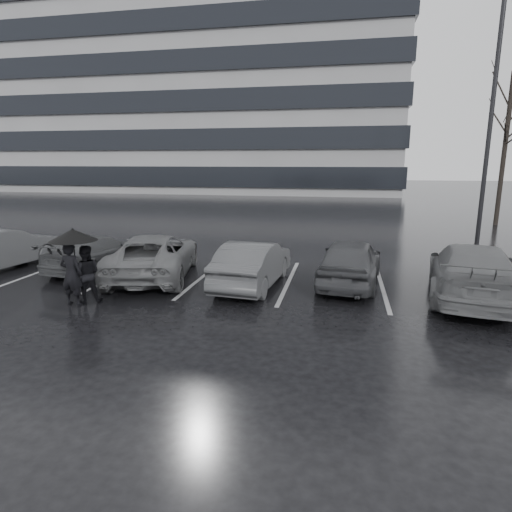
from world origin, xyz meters
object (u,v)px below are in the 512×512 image
object	(u,v)px
car_west_a	(253,264)
car_west_d	(1,248)
car_west_c	(96,252)
tree_north	(504,151)
lamp_post	(489,138)
car_main	(350,261)
car_west_b	(154,256)
pedestrian_left	(71,274)
pedestrian_right	(86,274)
car_east	(472,271)

from	to	relation	value
car_west_a	car_west_d	size ratio (longest dim) A/B	0.95
car_west_c	tree_north	size ratio (longest dim) A/B	0.48
car_west_a	car_west_d	bearing A→B (deg)	2.75
car_west_a	lamp_post	world-z (taller)	lamp_post
car_main	car_west_b	xyz separation A→B (m)	(-6.16, -0.39, -0.01)
car_west_a	pedestrian_left	xyz separation A→B (m)	(-4.20, -2.67, 0.15)
car_west_c	pedestrian_right	world-z (taller)	pedestrian_right
car_west_c	pedestrian_right	size ratio (longest dim) A/B	2.68
pedestrian_left	car_west_a	bearing A→B (deg)	-145.88
car_west_c	car_east	world-z (taller)	car_east
car_east	lamp_post	size ratio (longest dim) A/B	0.52
car_west_a	car_west_b	world-z (taller)	car_west_b
car_west_a	car_west_c	world-z (taller)	car_west_a
car_west_c	car_west_d	bearing A→B (deg)	17.51
car_west_b	lamp_post	size ratio (longest dim) A/B	0.51
lamp_post	tree_north	world-z (taller)	lamp_post
car_west_d	tree_north	distance (m)	25.45
car_west_d	lamp_post	distance (m)	18.42
car_west_b	tree_north	world-z (taller)	tree_north
car_west_a	pedestrian_right	distance (m)	4.64
car_west_a	car_west_b	distance (m)	3.34
car_main	car_east	world-z (taller)	car_east
car_main	car_west_b	world-z (taller)	car_main
car_west_b	pedestrian_right	bearing A→B (deg)	64.17
pedestrian_right	lamp_post	world-z (taller)	lamp_post
car_west_b	car_west_c	distance (m)	2.43
pedestrian_left	pedestrian_right	distance (m)	0.36
car_east	lamp_post	distance (m)	7.75
car_west_d	pedestrian_right	xyz separation A→B (m)	(4.98, -2.68, 0.05)
car_west_c	pedestrian_left	bearing A→B (deg)	120.28
car_main	lamp_post	size ratio (longest dim) A/B	0.42
lamp_post	tree_north	size ratio (longest dim) A/B	1.16
lamp_post	car_west_d	bearing A→B (deg)	-159.93
pedestrian_right	lamp_post	xyz separation A→B (m)	(11.95, 8.87, 3.75)
car_west_a	car_west_d	xyz separation A→B (m)	(-8.96, 0.30, 0.04)
car_west_a	car_west_c	size ratio (longest dim) A/B	1.00
car_east	pedestrian_right	size ratio (longest dim) A/B	3.37
car_east	lamp_post	world-z (taller)	lamp_post
car_east	car_west_b	bearing A→B (deg)	8.13
car_west_a	pedestrian_right	xyz separation A→B (m)	(-3.98, -2.39, 0.09)
pedestrian_left	tree_north	size ratio (longest dim) A/B	0.19
pedestrian_left	tree_north	world-z (taller)	tree_north
car_east	tree_north	size ratio (longest dim) A/B	0.61
car_west_c	pedestrian_left	distance (m)	3.86
car_west_c	lamp_post	size ratio (longest dim) A/B	0.42
pedestrian_right	car_west_b	bearing A→B (deg)	-130.08
car_west_c	pedestrian_left	xyz separation A→B (m)	(1.49, -3.55, 0.23)
pedestrian_right	tree_north	bearing A→B (deg)	-157.74
car_main	car_east	distance (m)	3.28
car_west_c	car_east	size ratio (longest dim) A/B	0.79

